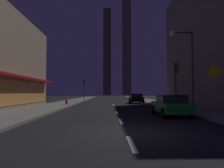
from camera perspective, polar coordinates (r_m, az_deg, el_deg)
name	(u,v)px	position (r m, az deg, el deg)	size (l,w,h in m)	color
ground_plane	(111,101)	(40.76, -0.15, -4.65)	(78.00, 136.00, 0.10)	black
sidewalk_right	(148,101)	(41.48, 9.60, -4.41)	(4.00, 76.00, 0.15)	#605E59
sidewalk_left	(75,101)	(41.23, -9.95, -4.42)	(4.00, 76.00, 0.15)	#605E59
lane_marking_center	(117,113)	(17.21, 1.31, -7.65)	(0.16, 23.00, 0.01)	silver
skyscraper_distant_tall	(107,52)	(163.43, -1.33, 8.55)	(5.76, 8.39, 64.91)	brown
skyscraper_distant_mid	(126,41)	(155.32, 3.88, 11.31)	(5.87, 8.66, 76.42)	#625D49
car_parked_near	(171,105)	(15.28, 15.41, -5.48)	(1.98, 4.24, 1.45)	#1E722D
car_parked_far	(136,98)	(32.57, 6.49, -3.83)	(1.98, 4.24, 1.45)	black
fire_hydrant_far_left	(66,102)	(27.37, -12.09, -4.68)	(0.42, 0.30, 0.65)	red
traffic_light_near_right	(176,75)	(20.27, 16.78, 2.27)	(0.32, 0.48, 4.20)	#2D2D2D
traffic_light_far_left	(84,85)	(43.66, -7.45, -0.22)	(0.32, 0.48, 4.20)	#2D2D2D
street_lamp_right	(182,50)	(18.58, 18.29, 8.53)	(1.96, 0.56, 6.58)	#38383D
pedestrian_crossing_sign	(214,86)	(14.03, 25.70, -0.41)	(0.91, 0.08, 3.15)	slate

